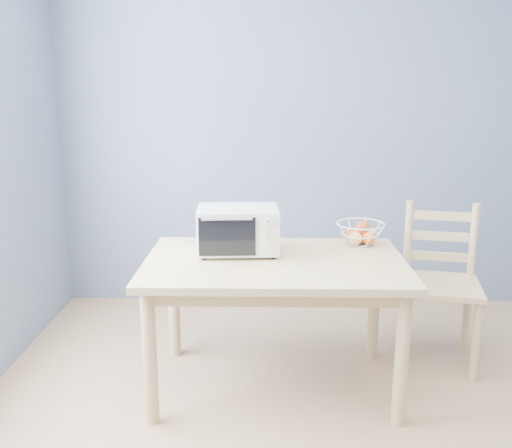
{
  "coord_description": "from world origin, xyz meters",
  "views": [
    {
      "loc": [
        -0.45,
        -2.02,
        1.67
      ],
      "look_at": [
        -0.5,
        0.98,
        0.93
      ],
      "focal_mm": 40.0,
      "sensor_mm": 36.0,
      "label": 1
    }
  ],
  "objects_px": {
    "toaster_oven": "(235,229)",
    "fruit_basket": "(360,233)",
    "dining_table": "(275,277)",
    "dining_chair": "(439,286)"
  },
  "relations": [
    {
      "from": "toaster_oven",
      "to": "fruit_basket",
      "type": "distance_m",
      "value": 0.75
    },
    {
      "from": "dining_table",
      "to": "dining_chair",
      "type": "bearing_deg",
      "value": 18.87
    },
    {
      "from": "dining_table",
      "to": "fruit_basket",
      "type": "relative_size",
      "value": 3.73
    },
    {
      "from": "fruit_basket",
      "to": "dining_chair",
      "type": "height_order",
      "value": "dining_chair"
    },
    {
      "from": "fruit_basket",
      "to": "dining_chair",
      "type": "bearing_deg",
      "value": 4.85
    },
    {
      "from": "toaster_oven",
      "to": "dining_chair",
      "type": "height_order",
      "value": "toaster_oven"
    },
    {
      "from": "dining_table",
      "to": "dining_chair",
      "type": "relative_size",
      "value": 1.44
    },
    {
      "from": "toaster_oven",
      "to": "fruit_basket",
      "type": "height_order",
      "value": "toaster_oven"
    },
    {
      "from": "dining_table",
      "to": "toaster_oven",
      "type": "distance_m",
      "value": 0.35
    },
    {
      "from": "dining_table",
      "to": "dining_chair",
      "type": "distance_m",
      "value": 1.07
    }
  ]
}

